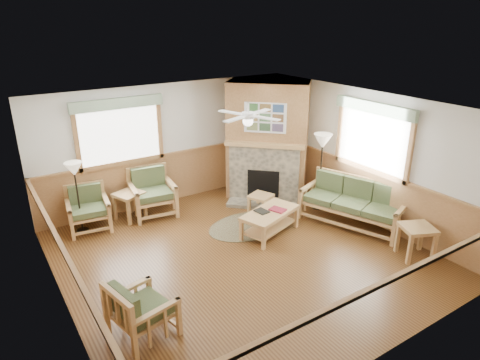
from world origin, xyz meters
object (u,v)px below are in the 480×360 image
armchair_back_right (152,193)px  floor_lamp_left (78,197)px  armchair_back_left (88,209)px  end_table_chairs (130,206)px  footstool (261,203)px  end_table_sofa (416,242)px  floor_lamp_right (321,172)px  coffee_table (270,223)px  armchair_left (142,309)px  sofa (352,203)px

armchair_back_right → floor_lamp_left: floor_lamp_left is taller
armchair_back_left → end_table_chairs: armchair_back_left is taller
end_table_chairs → footstool: 2.81m
footstool → floor_lamp_left: floor_lamp_left is taller
end_table_sofa → floor_lamp_right: size_ratio=0.35×
end_table_sofa → floor_lamp_left: floor_lamp_left is taller
end_table_chairs → footstool: size_ratio=1.32×
armchair_back_left → end_table_sofa: armchair_back_left is taller
armchair_back_right → footstool: 2.36m
armchair_back_left → armchair_back_right: 1.35m
coffee_table → armchair_left: bearing=-175.1°
armchair_back_right → coffee_table: armchair_back_right is taller
armchair_back_left → floor_lamp_left: bearing=-172.0°
end_table_sofa → footstool: (-1.20, 3.04, -0.11)m
coffee_table → floor_lamp_left: (-3.07, 2.16, 0.49)m
armchair_back_left → end_table_sofa: 6.26m
armchair_back_right → coffee_table: size_ratio=0.81×
coffee_table → floor_lamp_right: size_ratio=0.71×
armchair_back_right → end_table_chairs: bearing=-177.6°
armchair_back_left → floor_lamp_left: size_ratio=0.60×
armchair_left → end_table_sofa: armchair_left is taller
armchair_back_left → end_table_chairs: (0.85, 0.00, -0.14)m
armchair_left → end_table_sofa: (4.80, -0.76, -0.12)m
sofa → end_table_sofa: 1.53m
coffee_table → floor_lamp_right: floor_lamp_right is taller
floor_lamp_left → footstool: bearing=-19.2°
armchair_back_left → end_table_sofa: bearing=-35.1°
sofa → armchair_left: (-4.80, -0.76, -0.05)m
sofa → armchair_back_right: size_ratio=2.05×
footstool → floor_lamp_left: (-3.53, 1.23, 0.54)m
armchair_left → footstool: 4.28m
floor_lamp_right → footstool: bearing=155.2°
footstool → armchair_left: bearing=-147.6°
floor_lamp_right → armchair_left: bearing=-160.2°
end_table_chairs → end_table_sofa: 5.67m
armchair_left → armchair_back_right: bearing=-36.5°
armchair_back_right → end_table_chairs: (-0.50, 0.05, -0.20)m
sofa → armchair_back_left: (-4.57, 2.75, -0.03)m
sofa → armchair_back_right: bearing=-150.5°
floor_lamp_left → armchair_back_right: bearing=-1.8°
armchair_back_left → armchair_back_right: armchair_back_right is taller
footstool → end_table_sofa: bearing=-68.5°
floor_lamp_left → coffee_table: bearing=-35.1°
armchair_left → footstool: bearing=-69.6°
end_table_chairs → floor_lamp_right: size_ratio=0.35×
sofa → armchair_back_right: armchair_back_right is taller
armchair_back_right → end_table_chairs: 0.54m
sofa → floor_lamp_left: 5.48m
armchair_back_right → end_table_sofa: armchair_back_right is taller
armchair_back_right → armchair_left: (-1.58, -3.47, -0.08)m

